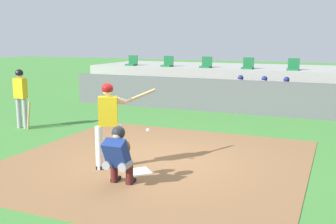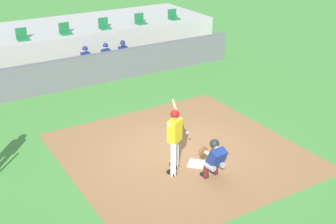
# 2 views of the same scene
# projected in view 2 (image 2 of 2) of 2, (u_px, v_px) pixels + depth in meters

# --- Properties ---
(ground_plane) EXTENTS (80.00, 80.00, 0.00)m
(ground_plane) POSITION_uv_depth(u_px,v_px,m) (181.00, 152.00, 12.95)
(ground_plane) COLOR #428438
(dirt_infield) EXTENTS (6.40, 6.40, 0.01)m
(dirt_infield) POSITION_uv_depth(u_px,v_px,m) (181.00, 152.00, 12.95)
(dirt_infield) COLOR olive
(dirt_infield) RESTS_ON ground
(home_plate) EXTENTS (0.62, 0.62, 0.02)m
(home_plate) POSITION_uv_depth(u_px,v_px,m) (196.00, 164.00, 12.32)
(home_plate) COLOR white
(home_plate) RESTS_ON dirt_infield
(batter_at_plate) EXTENTS (0.85, 1.28, 1.80)m
(batter_at_plate) POSITION_uv_depth(u_px,v_px,m) (175.00, 136.00, 11.61)
(batter_at_plate) COLOR silver
(batter_at_plate) RESTS_ON ground
(catcher_crouched) EXTENTS (0.49, 1.59, 1.13)m
(catcher_crouched) POSITION_uv_depth(u_px,v_px,m) (213.00, 157.00, 11.47)
(catcher_crouched) COLOR gray
(catcher_crouched) RESTS_ON ground
(dugout_wall) EXTENTS (13.00, 0.30, 1.20)m
(dugout_wall) POSITION_uv_depth(u_px,v_px,m) (92.00, 70.00, 17.77)
(dugout_wall) COLOR #59595E
(dugout_wall) RESTS_ON ground
(dugout_bench) EXTENTS (11.80, 0.44, 0.45)m
(dugout_bench) POSITION_uv_depth(u_px,v_px,m) (83.00, 71.00, 18.70)
(dugout_bench) COLOR olive
(dugout_bench) RESTS_ON ground
(dugout_player_0) EXTENTS (0.49, 0.70, 1.30)m
(dugout_player_0) POSITION_uv_depth(u_px,v_px,m) (87.00, 62.00, 18.46)
(dugout_player_0) COLOR #939399
(dugout_player_0) RESTS_ON ground
(dugout_player_1) EXTENTS (0.49, 0.70, 1.30)m
(dugout_player_1) POSITION_uv_depth(u_px,v_px,m) (107.00, 58.00, 18.89)
(dugout_player_1) COLOR #939399
(dugout_player_1) RESTS_ON ground
(dugout_player_2) EXTENTS (0.49, 0.70, 1.30)m
(dugout_player_2) POSITION_uv_depth(u_px,v_px,m) (124.00, 55.00, 19.26)
(dugout_player_2) COLOR #939399
(dugout_player_2) RESTS_ON ground
(stands_platform) EXTENTS (15.00, 4.40, 1.40)m
(stands_platform) POSITION_uv_depth(u_px,v_px,m) (56.00, 42.00, 21.15)
(stands_platform) COLOR #9E9E99
(stands_platform) RESTS_ON ground
(stadium_seat_2) EXTENTS (0.46, 0.46, 0.48)m
(stadium_seat_2) POSITION_uv_depth(u_px,v_px,m) (22.00, 37.00, 18.75)
(stadium_seat_2) COLOR #196033
(stadium_seat_2) RESTS_ON stands_platform
(stadium_seat_3) EXTENTS (0.46, 0.46, 0.48)m
(stadium_seat_3) POSITION_uv_depth(u_px,v_px,m) (65.00, 31.00, 19.63)
(stadium_seat_3) COLOR #196033
(stadium_seat_3) RESTS_ON stands_platform
(stadium_seat_4) EXTENTS (0.46, 0.46, 0.48)m
(stadium_seat_4) POSITION_uv_depth(u_px,v_px,m) (104.00, 26.00, 20.50)
(stadium_seat_4) COLOR #196033
(stadium_seat_4) RESTS_ON stands_platform
(stadium_seat_5) EXTENTS (0.46, 0.46, 0.48)m
(stadium_seat_5) POSITION_uv_depth(u_px,v_px,m) (140.00, 21.00, 21.38)
(stadium_seat_5) COLOR #196033
(stadium_seat_5) RESTS_ON stands_platform
(stadium_seat_6) EXTENTS (0.46, 0.46, 0.48)m
(stadium_seat_6) POSITION_uv_depth(u_px,v_px,m) (173.00, 16.00, 22.26)
(stadium_seat_6) COLOR #196033
(stadium_seat_6) RESTS_ON stands_platform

